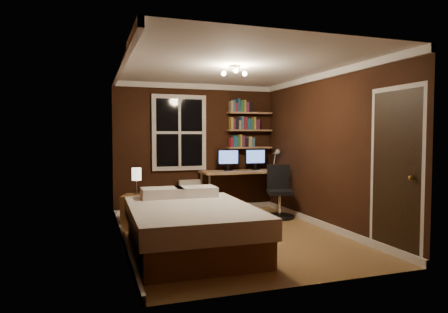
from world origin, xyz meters
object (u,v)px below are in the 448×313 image
object	(u,v)px
monitor_right	(255,159)
desk_lamp	(276,159)
bedside_lamp	(137,181)
radiator	(189,196)
nightstand	(137,212)
desk	(244,174)
monitor_left	(228,160)
bed	(191,227)
office_chair	(279,198)

from	to	relation	value
monitor_right	desk_lamp	world-z (taller)	desk_lamp
bedside_lamp	radiator	size ratio (longest dim) A/B	0.69
nightstand	desk	size ratio (longest dim) A/B	0.32
nightstand	desk	world-z (taller)	desk
bedside_lamp	monitor_right	size ratio (longest dim) A/B	0.99
radiator	monitor_left	world-z (taller)	monitor_left
bed	monitor_right	distance (m)	3.14
desk	office_chair	size ratio (longest dim) A/B	1.77
radiator	office_chair	xyz separation A→B (m)	(1.44, -1.01, 0.04)
bed	monitor_left	size ratio (longest dim) A/B	4.94
nightstand	monitor_right	distance (m)	2.72
nightstand	radiator	xyz separation A→B (m)	(1.12, 1.05, 0.04)
bedside_lamp	monitor_left	size ratio (longest dim) A/B	0.99
nightstand	radiator	bearing A→B (deg)	61.91
radiator	desk_lamp	distance (m)	1.88
bed	nightstand	world-z (taller)	bed
nightstand	bedside_lamp	world-z (taller)	bedside_lamp
radiator	office_chair	world-z (taller)	office_chair
bed	office_chair	world-z (taller)	office_chair
monitor_right	office_chair	bearing A→B (deg)	-83.04
office_chair	monitor_left	bearing A→B (deg)	145.10
desk	bed	bearing A→B (deg)	-125.45
radiator	monitor_right	xyz separation A→B (m)	(1.33, -0.14, 0.70)
desk	office_chair	distance (m)	0.96
desk	desk_lamp	size ratio (longest dim) A/B	3.86
bedside_lamp	monitor_left	xyz separation A→B (m)	(1.87, 0.91, 0.26)
desk	monitor_right	world-z (taller)	monitor_right
bed	office_chair	bearing A→B (deg)	37.76
desk_lamp	office_chair	distance (m)	1.00
bed	nightstand	size ratio (longest dim) A/B	4.00
monitor_left	bed	bearing A→B (deg)	-119.36
bed	bedside_lamp	xyz separation A→B (m)	(-0.53, 1.47, 0.45)
bedside_lamp	monitor_left	bearing A→B (deg)	26.01
bed	radiator	size ratio (longest dim) A/B	3.43
radiator	desk	bearing A→B (deg)	-12.07
desk	monitor_right	xyz separation A→B (m)	(0.28, 0.08, 0.27)
bedside_lamp	desk	size ratio (longest dim) A/B	0.26
desk	monitor_left	bearing A→B (deg)	164.01
desk	monitor_left	size ratio (longest dim) A/B	3.86
bedside_lamp	desk	xyz separation A→B (m)	(2.17, 0.83, -0.01)
bed	desk_lamp	bearing A→B (deg)	44.93
nightstand	office_chair	world-z (taller)	office_chair
monitor_right	desk_lamp	distance (m)	0.42
desk	desk_lamp	world-z (taller)	desk_lamp
radiator	office_chair	distance (m)	1.76
monitor_right	office_chair	world-z (taller)	monitor_right
nightstand	radiator	distance (m)	1.54
bedside_lamp	desk	bearing A→B (deg)	20.92
bed	nightstand	distance (m)	1.56
desk	radiator	bearing A→B (deg)	167.93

